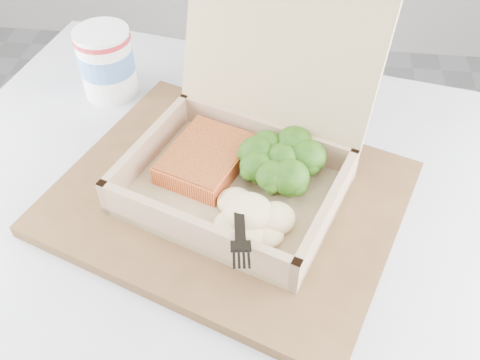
# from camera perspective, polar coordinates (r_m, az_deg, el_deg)

# --- Properties ---
(cafe_table) EXTENTS (0.90, 0.90, 0.72)m
(cafe_table) POSITION_cam_1_polar(r_m,az_deg,el_deg) (0.76, -3.70, -14.59)
(cafe_table) COLOR black
(cafe_table) RESTS_ON floor
(serving_tray) EXTENTS (0.47, 0.43, 0.02)m
(serving_tray) POSITION_cam_1_polar(r_m,az_deg,el_deg) (0.64, -1.25, -1.92)
(serving_tray) COLOR brown
(serving_tray) RESTS_ON cafe_table
(takeout_container) EXTENTS (0.31, 0.31, 0.22)m
(takeout_container) POSITION_cam_1_polar(r_m,az_deg,el_deg) (0.62, 0.91, 4.33)
(takeout_container) COLOR #9F855F
(takeout_container) RESTS_ON serving_tray
(salmon_fillet) EXTENTS (0.12, 0.13, 0.02)m
(salmon_fillet) POSITION_cam_1_polar(r_m,az_deg,el_deg) (0.64, -3.68, 2.31)
(salmon_fillet) COLOR orange
(salmon_fillet) RESTS_ON takeout_container
(broccoli_pile) EXTENTS (0.11, 0.11, 0.04)m
(broccoli_pile) POSITION_cam_1_polar(r_m,az_deg,el_deg) (0.63, 4.40, 1.72)
(broccoli_pile) COLOR #376B17
(broccoli_pile) RESTS_ON takeout_container
(mashed_potatoes) EXTENTS (0.09, 0.08, 0.03)m
(mashed_potatoes) POSITION_cam_1_polar(r_m,az_deg,el_deg) (0.58, 0.86, -3.48)
(mashed_potatoes) COLOR #FBE9A2
(mashed_potatoes) RESTS_ON takeout_container
(plastic_fork) EXTENTS (0.04, 0.14, 0.03)m
(plastic_fork) POSITION_cam_1_polar(r_m,az_deg,el_deg) (0.57, -0.14, -2.24)
(plastic_fork) COLOR black
(plastic_fork) RESTS_ON mashed_potatoes
(paper_cup) EXTENTS (0.08, 0.08, 0.10)m
(paper_cup) POSITION_cam_1_polar(r_m,az_deg,el_deg) (0.80, -14.08, 12.27)
(paper_cup) COLOR white
(paper_cup) RESTS_ON cafe_table
(receipt) EXTENTS (0.10, 0.14, 0.00)m
(receipt) POSITION_cam_1_polar(r_m,az_deg,el_deg) (0.79, 1.50, 8.38)
(receipt) COLOR white
(receipt) RESTS_ON cafe_table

